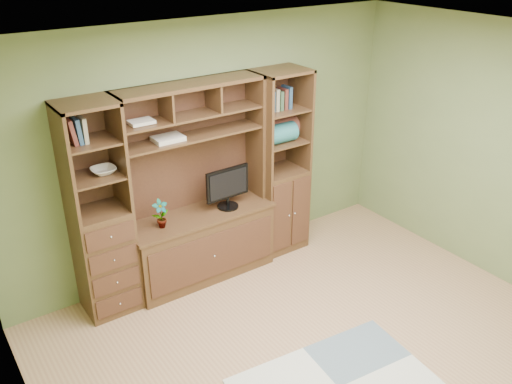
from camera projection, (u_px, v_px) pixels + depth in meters
room at (343, 226)px, 4.08m from camera, size 4.60×4.10×2.64m
center_hutch at (199, 187)px, 5.34m from camera, size 1.54×0.53×2.05m
left_tower at (99, 213)px, 4.86m from camera, size 0.50×0.45×2.05m
right_tower at (280, 163)px, 5.90m from camera, size 0.55×0.45×2.05m
monitor at (227, 181)px, 5.47m from camera, size 0.50×0.23×0.60m
orchid at (161, 214)px, 5.15m from camera, size 0.15×0.10×0.29m
magazines at (168, 138)px, 5.05m from camera, size 0.28×0.21×0.04m
bowl at (103, 171)px, 4.73m from camera, size 0.22×0.22×0.05m
blanket_teal at (280, 133)px, 5.68m from camera, size 0.36×0.21×0.21m
blanket_red at (283, 127)px, 5.84m from camera, size 0.40×0.22×0.22m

